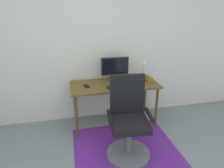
% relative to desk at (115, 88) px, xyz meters
% --- Properties ---
extents(wall_back, '(6.00, 0.10, 2.60)m').
position_rel_desk_xyz_m(wall_back, '(-0.33, 0.38, 0.64)').
color(wall_back, silver).
rests_on(wall_back, ground).
extents(area_rug, '(1.45, 1.34, 0.01)m').
position_rel_desk_xyz_m(area_rug, '(-0.01, -0.74, -0.65)').
color(area_rug, '#602388').
rests_on(area_rug, ground).
extents(desk, '(1.42, 0.62, 0.73)m').
position_rel_desk_xyz_m(desk, '(0.00, 0.00, 0.00)').
color(desk, brown).
rests_on(desk, ground).
extents(monitor, '(0.46, 0.18, 0.40)m').
position_rel_desk_xyz_m(monitor, '(0.04, 0.17, 0.31)').
color(monitor, '#B2B2B7').
rests_on(monitor, desk).
extents(keyboard, '(0.43, 0.13, 0.02)m').
position_rel_desk_xyz_m(keyboard, '(0.06, -0.16, 0.09)').
color(keyboard, black).
rests_on(keyboard, desk).
extents(computer_mouse, '(0.06, 0.10, 0.03)m').
position_rel_desk_xyz_m(computer_mouse, '(0.34, -0.18, 0.09)').
color(computer_mouse, white).
rests_on(computer_mouse, desk).
extents(coffee_cup, '(0.08, 0.08, 0.10)m').
position_rel_desk_xyz_m(coffee_cup, '(0.57, -0.08, 0.13)').
color(coffee_cup, '#97610F').
rests_on(coffee_cup, desk).
extents(cell_phone, '(0.10, 0.15, 0.01)m').
position_rel_desk_xyz_m(cell_phone, '(-0.46, -0.02, 0.08)').
color(cell_phone, black).
rests_on(cell_phone, desk).
extents(desk_lamp, '(0.11, 0.11, 0.36)m').
position_rel_desk_xyz_m(desk_lamp, '(0.52, 0.07, 0.32)').
color(desk_lamp, black).
rests_on(desk_lamp, desk).
extents(office_chair, '(0.59, 0.59, 1.10)m').
position_rel_desk_xyz_m(office_chair, '(-0.00, -0.79, -0.22)').
color(office_chair, slate).
rests_on(office_chair, ground).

